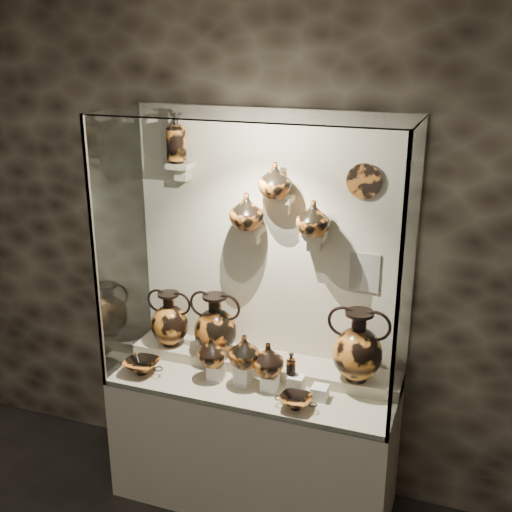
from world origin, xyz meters
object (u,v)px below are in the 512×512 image
Objects in this scene: amphora_mid at (215,324)px; ovoid_vase_a at (246,211)px; jug_b at (244,351)px; jug_c at (268,359)px; amphora_left at (170,319)px; lekythos_tall at (176,135)px; kylix_right at (296,401)px; jug_a at (212,351)px; amphora_right at (358,345)px; kylix_left at (142,365)px; ovoid_vase_c at (313,218)px; lekythos_small at (291,363)px; ovoid_vase_b at (275,180)px.

ovoid_vase_a is (0.19, 0.06, 0.72)m from amphora_mid.
jug_b reaches higher than jug_c.
amphora_left is 0.91× the size of amphora_mid.
jug_c is at bearing 6.89° from jug_b.
jug_c is 0.61× the size of lekythos_tall.
jug_a is at bearing 144.98° from kylix_right.
kylix_left is (-1.26, -0.26, -0.23)m from amphora_right.
lekythos_small is at bearing -76.39° from ovoid_vase_c.
lekythos_tall is at bearing 167.90° from amphora_right.
kylix_left is at bearing 179.36° from jug_c.
kylix_right is 1.11m from ovoid_vase_a.
lekythos_tall reaches higher than jug_b.
jug_b is 0.98× the size of ovoid_vase_b.
kylix_right is at bearing -46.65° from lekythos_tall.
ovoid_vase_b is at bearing -157.00° from ovoid_vase_c.
lekythos_tall reaches higher than ovoid_vase_a.
jug_b is (0.59, -0.21, -0.02)m from amphora_left.
amphora_mid is 0.93m from ovoid_vase_c.
lekythos_tall is (-0.32, 0.28, 1.21)m from jug_a.
amphora_right is 0.85m from jug_a.
lekythos_small is 1.47m from lekythos_tall.
amphora_left is at bearing -174.06° from ovoid_vase_a.
jug_c is 1.41m from lekythos_tall.
ovoid_vase_a reaches higher than jug_a.
amphora_left is at bearing 157.47° from jug_c.
amphora_mid is at bearing 29.12° from kylix_left.
jug_b is 0.42m from kylix_right.
jug_a is 0.90× the size of ovoid_vase_b.
amphora_left reaches higher than kylix_left.
amphora_left is at bearing -150.72° from lekythos_tall.
ovoid_vase_c is at bearing 2.00° from ovoid_vase_a.
kylix_left is (-0.78, -0.11, -0.13)m from jug_c.
ovoid_vase_b is (0.73, 0.34, 1.13)m from kylix_left.
jug_a is 0.67× the size of kylix_left.
ovoid_vase_b reaches higher than amphora_left.
ovoid_vase_a is (0.56, 0.33, 0.94)m from kylix_left.
jug_c is 0.14m from lekythos_small.
amphora_right reaches higher than amphora_mid.
lekythos_small is at bearing -39.74° from lekythos_tall.
jug_c is (-0.49, -0.15, -0.10)m from amphora_right.
amphora_mid is 1.23× the size of lekythos_tall.
jug_c is (0.14, 0.03, -0.04)m from jug_b.
lekythos_small is at bearing -53.69° from ovoid_vase_b.
jug_a is (0.06, -0.20, -0.08)m from amphora_mid.
ovoid_vase_a reaches higher than amphora_mid.
lekythos_small reaches higher than kylix_right.
amphora_left is 1.17m from ovoid_vase_c.
kylix_right is 1.16× the size of ovoid_vase_b.
lekythos_small is at bearing -31.99° from ovoid_vase_a.
amphora_left is 1.84× the size of jug_c.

